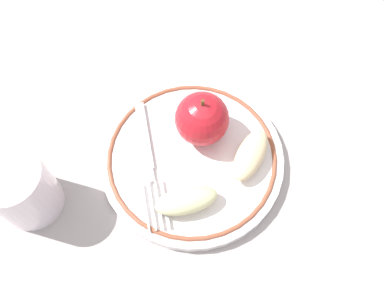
{
  "coord_description": "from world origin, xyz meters",
  "views": [
    {
      "loc": [
        -0.22,
        0.04,
        0.52
      ],
      "look_at": [
        0.01,
        0.01,
        0.04
      ],
      "focal_mm": 40.0,
      "sensor_mm": 36.0,
      "label": 1
    }
  ],
  "objects_px": {
    "plate": "(192,159)",
    "apple_red_whole": "(202,119)",
    "apple_slice_front": "(186,200)",
    "apple_slice_back": "(250,155)",
    "drinking_glass": "(21,189)",
    "fork": "(148,159)"
  },
  "relations": [
    {
      "from": "apple_slice_front",
      "to": "drinking_glass",
      "type": "relative_size",
      "value": 0.81
    },
    {
      "from": "apple_red_whole",
      "to": "apple_slice_front",
      "type": "distance_m",
      "value": 0.1
    },
    {
      "from": "apple_slice_back",
      "to": "apple_red_whole",
      "type": "bearing_deg",
      "value": -95.66
    },
    {
      "from": "apple_slice_back",
      "to": "plate",
      "type": "bearing_deg",
      "value": -65.7
    },
    {
      "from": "apple_red_whole",
      "to": "apple_slice_back",
      "type": "distance_m",
      "value": 0.08
    },
    {
      "from": "apple_slice_front",
      "to": "fork",
      "type": "height_order",
      "value": "apple_slice_front"
    },
    {
      "from": "plate",
      "to": "apple_red_whole",
      "type": "relative_size",
      "value": 3.07
    },
    {
      "from": "plate",
      "to": "apple_slice_back",
      "type": "distance_m",
      "value": 0.08
    },
    {
      "from": "plate",
      "to": "apple_red_whole",
      "type": "xyz_separation_m",
      "value": [
        0.03,
        -0.02,
        0.04
      ]
    },
    {
      "from": "plate",
      "to": "drinking_glass",
      "type": "bearing_deg",
      "value": 96.89
    },
    {
      "from": "apple_slice_back",
      "to": "drinking_glass",
      "type": "distance_m",
      "value": 0.28
    },
    {
      "from": "plate",
      "to": "apple_slice_front",
      "type": "bearing_deg",
      "value": 165.27
    },
    {
      "from": "fork",
      "to": "drinking_glass",
      "type": "height_order",
      "value": "drinking_glass"
    },
    {
      "from": "fork",
      "to": "drinking_glass",
      "type": "distance_m",
      "value": 0.15
    },
    {
      "from": "apple_slice_back",
      "to": "apple_slice_front",
      "type": "bearing_deg",
      "value": -26.09
    },
    {
      "from": "apple_slice_front",
      "to": "apple_slice_back",
      "type": "relative_size",
      "value": 1.0
    },
    {
      "from": "plate",
      "to": "apple_slice_front",
      "type": "height_order",
      "value": "apple_slice_front"
    },
    {
      "from": "plate",
      "to": "apple_slice_back",
      "type": "relative_size",
      "value": 3.08
    },
    {
      "from": "apple_slice_front",
      "to": "apple_slice_back",
      "type": "distance_m",
      "value": 0.1
    },
    {
      "from": "apple_slice_front",
      "to": "apple_slice_back",
      "type": "height_order",
      "value": "same"
    },
    {
      "from": "apple_red_whole",
      "to": "drinking_glass",
      "type": "bearing_deg",
      "value": 104.62
    },
    {
      "from": "apple_slice_back",
      "to": "drinking_glass",
      "type": "bearing_deg",
      "value": -52.14
    }
  ]
}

